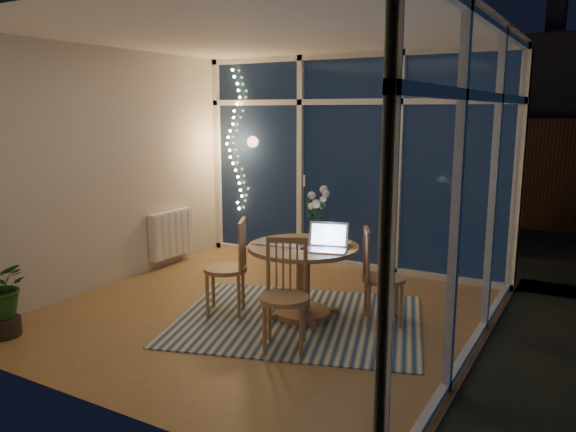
{
  "coord_description": "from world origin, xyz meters",
  "views": [
    {
      "loc": [
        2.78,
        -4.34,
        1.93
      ],
      "look_at": [
        0.14,
        0.25,
        0.93
      ],
      "focal_mm": 35.0,
      "sensor_mm": 36.0,
      "label": 1
    }
  ],
  "objects_px": {
    "dining_table": "(303,282)",
    "flower_vase": "(319,229)",
    "chair_front": "(285,296)",
    "potted_plant": "(1,294)",
    "chair_left": "(225,267)",
    "chair_right": "(384,276)",
    "laptop": "(326,237)"
  },
  "relations": [
    {
      "from": "dining_table",
      "to": "flower_vase",
      "type": "xyz_separation_m",
      "value": [
        0.03,
        0.27,
        0.46
      ]
    },
    {
      "from": "chair_left",
      "to": "potted_plant",
      "type": "xyz_separation_m",
      "value": [
        -1.34,
        -1.4,
        -0.09
      ]
    },
    {
      "from": "laptop",
      "to": "flower_vase",
      "type": "bearing_deg",
      "value": 108.41
    },
    {
      "from": "chair_left",
      "to": "chair_right",
      "type": "distance_m",
      "value": 1.49
    },
    {
      "from": "potted_plant",
      "to": "chair_left",
      "type": "bearing_deg",
      "value": 46.23
    },
    {
      "from": "dining_table",
      "to": "laptop",
      "type": "xyz_separation_m",
      "value": [
        0.28,
        -0.08,
        0.48
      ]
    },
    {
      "from": "dining_table",
      "to": "flower_vase",
      "type": "relative_size",
      "value": 4.89
    },
    {
      "from": "laptop",
      "to": "flower_vase",
      "type": "height_order",
      "value": "laptop"
    },
    {
      "from": "chair_right",
      "to": "flower_vase",
      "type": "bearing_deg",
      "value": 58.62
    },
    {
      "from": "dining_table",
      "to": "laptop",
      "type": "height_order",
      "value": "laptop"
    },
    {
      "from": "chair_front",
      "to": "laptop",
      "type": "height_order",
      "value": "laptop"
    },
    {
      "from": "chair_front",
      "to": "flower_vase",
      "type": "height_order",
      "value": "chair_front"
    },
    {
      "from": "chair_front",
      "to": "laptop",
      "type": "xyz_separation_m",
      "value": [
        0.06,
        0.63,
        0.37
      ]
    },
    {
      "from": "chair_right",
      "to": "laptop",
      "type": "distance_m",
      "value": 0.65
    },
    {
      "from": "dining_table",
      "to": "chair_right",
      "type": "xyz_separation_m",
      "value": [
        0.71,
        0.22,
        0.1
      ]
    },
    {
      "from": "dining_table",
      "to": "potted_plant",
      "type": "relative_size",
      "value": 1.35
    },
    {
      "from": "chair_front",
      "to": "potted_plant",
      "type": "distance_m",
      "value": 2.45
    },
    {
      "from": "dining_table",
      "to": "chair_left",
      "type": "relative_size",
      "value": 1.1
    },
    {
      "from": "dining_table",
      "to": "chair_left",
      "type": "height_order",
      "value": "chair_left"
    },
    {
      "from": "laptop",
      "to": "chair_front",
      "type": "bearing_deg",
      "value": -111.96
    },
    {
      "from": "chair_left",
      "to": "chair_right",
      "type": "relative_size",
      "value": 1.04
    },
    {
      "from": "laptop",
      "to": "potted_plant",
      "type": "relative_size",
      "value": 0.47
    },
    {
      "from": "chair_right",
      "to": "potted_plant",
      "type": "height_order",
      "value": "chair_right"
    },
    {
      "from": "chair_right",
      "to": "chair_front",
      "type": "height_order",
      "value": "chair_front"
    },
    {
      "from": "chair_front",
      "to": "potted_plant",
      "type": "xyz_separation_m",
      "value": [
        -2.25,
        -0.98,
        -0.08
      ]
    },
    {
      "from": "dining_table",
      "to": "flower_vase",
      "type": "distance_m",
      "value": 0.53
    },
    {
      "from": "chair_left",
      "to": "flower_vase",
      "type": "xyz_separation_m",
      "value": [
        0.72,
        0.56,
        0.34
      ]
    },
    {
      "from": "chair_right",
      "to": "potted_plant",
      "type": "distance_m",
      "value": 3.35
    },
    {
      "from": "chair_front",
      "to": "flower_vase",
      "type": "xyz_separation_m",
      "value": [
        -0.19,
        0.98,
        0.35
      ]
    },
    {
      "from": "dining_table",
      "to": "laptop",
      "type": "relative_size",
      "value": 2.9
    },
    {
      "from": "chair_left",
      "to": "potted_plant",
      "type": "bearing_deg",
      "value": -70.74
    },
    {
      "from": "laptop",
      "to": "potted_plant",
      "type": "bearing_deg",
      "value": -161.65
    }
  ]
}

